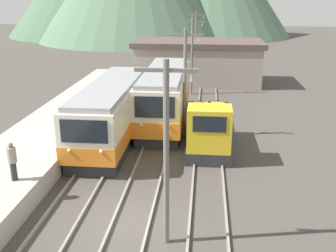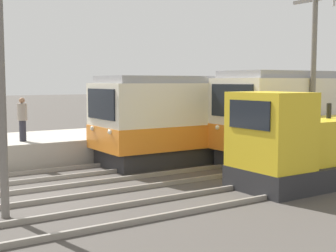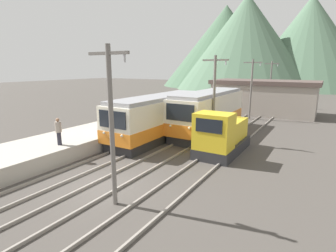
% 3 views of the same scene
% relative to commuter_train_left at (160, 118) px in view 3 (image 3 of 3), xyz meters
% --- Properties ---
extents(ground_plane, '(200.00, 200.00, 0.00)m').
position_rel_commuter_train_left_xyz_m(ground_plane, '(2.60, -9.08, -1.65)').
color(ground_plane, '#47423D').
extents(platform_left, '(4.50, 54.00, 0.99)m').
position_rel_commuter_train_left_xyz_m(platform_left, '(-3.65, -9.08, -1.15)').
color(platform_left, '#ADA599').
rests_on(platform_left, ground).
extents(track_left, '(1.54, 60.00, 0.14)m').
position_rel_commuter_train_left_xyz_m(track_left, '(-0.00, -9.08, -1.58)').
color(track_left, gray).
rests_on(track_left, ground).
extents(track_center, '(1.54, 60.00, 0.14)m').
position_rel_commuter_train_left_xyz_m(track_center, '(2.80, -9.08, -1.58)').
color(track_center, gray).
rests_on(track_center, ground).
extents(track_right, '(1.54, 60.00, 0.14)m').
position_rel_commuter_train_left_xyz_m(track_right, '(5.80, -9.08, -1.58)').
color(track_right, gray).
rests_on(track_right, ground).
extents(commuter_train_left, '(2.84, 11.35, 3.53)m').
position_rel_commuter_train_left_xyz_m(commuter_train_left, '(0.00, 0.00, 0.00)').
color(commuter_train_left, '#28282B').
rests_on(commuter_train_left, ground).
extents(commuter_train_center, '(2.84, 10.74, 3.72)m').
position_rel_commuter_train_left_xyz_m(commuter_train_center, '(2.80, 3.60, 0.08)').
color(commuter_train_center, '#28282B').
rests_on(commuter_train_center, ground).
extents(shunting_locomotive, '(2.40, 5.39, 3.00)m').
position_rel_commuter_train_left_xyz_m(shunting_locomotive, '(5.80, -1.23, -0.44)').
color(shunting_locomotive, '#28282B').
rests_on(shunting_locomotive, ground).
extents(catenary_mast_near, '(2.00, 0.20, 6.62)m').
position_rel_commuter_train_left_xyz_m(catenary_mast_near, '(4.31, -10.19, 1.98)').
color(catenary_mast_near, slate).
rests_on(catenary_mast_near, ground).
extents(catenary_mast_mid, '(2.00, 0.20, 6.62)m').
position_rel_commuter_train_left_xyz_m(catenary_mast_mid, '(4.31, 0.89, 1.98)').
color(catenary_mast_mid, slate).
rests_on(catenary_mast_mid, ground).
extents(catenary_mast_far, '(2.00, 0.20, 6.62)m').
position_rel_commuter_train_left_xyz_m(catenary_mast_far, '(4.31, 11.98, 1.98)').
color(catenary_mast_far, slate).
rests_on(catenary_mast_far, ground).
extents(catenary_mast_distant, '(2.00, 0.20, 6.62)m').
position_rel_commuter_train_left_xyz_m(catenary_mast_distant, '(4.31, 23.07, 1.98)').
color(catenary_mast_distant, slate).
rests_on(catenary_mast_distant, ground).
extents(person_on_platform, '(0.38, 0.38, 1.71)m').
position_rel_commuter_train_left_xyz_m(person_on_platform, '(-2.44, -7.83, 0.27)').
color(person_on_platform, '#282833').
rests_on(person_on_platform, platform_left).
extents(station_building, '(12.60, 6.30, 4.17)m').
position_rel_commuter_train_left_xyz_m(station_building, '(4.73, 16.92, 0.46)').
color(station_building, gray).
rests_on(station_building, ground).
extents(mountain_backdrop, '(59.91, 47.39, 24.47)m').
position_rel_commuter_train_left_xyz_m(mountain_backdrop, '(-7.97, 61.78, 10.54)').
color(mountain_backdrop, '#517056').
rests_on(mountain_backdrop, ground).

